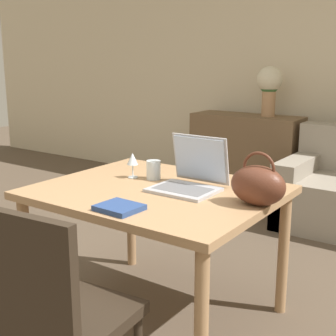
{
  "coord_description": "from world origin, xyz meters",
  "views": [
    {
      "loc": [
        1.33,
        -1.3,
        1.4
      ],
      "look_at": [
        0.01,
        0.59,
        0.85
      ],
      "focal_mm": 50.0,
      "sensor_mm": 36.0,
      "label": 1
    }
  ],
  "objects_px": {
    "laptop": "(191,175)",
    "wine_glass": "(133,160)",
    "handbag": "(258,185)",
    "drinking_glass": "(154,170)",
    "chair": "(56,309)",
    "flower_vase": "(269,85)"
  },
  "relations": [
    {
      "from": "laptop",
      "to": "wine_glass",
      "type": "height_order",
      "value": "laptop"
    },
    {
      "from": "handbag",
      "to": "drinking_glass",
      "type": "bearing_deg",
      "value": 171.45
    },
    {
      "from": "chair",
      "to": "laptop",
      "type": "bearing_deg",
      "value": 86.07
    },
    {
      "from": "wine_glass",
      "to": "flower_vase",
      "type": "relative_size",
      "value": 0.3
    },
    {
      "from": "laptop",
      "to": "drinking_glass",
      "type": "height_order",
      "value": "laptop"
    },
    {
      "from": "wine_glass",
      "to": "chair",
      "type": "bearing_deg",
      "value": -66.62
    },
    {
      "from": "chair",
      "to": "laptop",
      "type": "relative_size",
      "value": 2.74
    },
    {
      "from": "laptop",
      "to": "wine_glass",
      "type": "relative_size",
      "value": 2.27
    },
    {
      "from": "chair",
      "to": "drinking_glass",
      "type": "xyz_separation_m",
      "value": [
        -0.3,
        1.0,
        0.29
      ]
    },
    {
      "from": "drinking_glass",
      "to": "handbag",
      "type": "distance_m",
      "value": 0.68
    },
    {
      "from": "chair",
      "to": "wine_glass",
      "type": "relative_size",
      "value": 6.23
    },
    {
      "from": "laptop",
      "to": "drinking_glass",
      "type": "xyz_separation_m",
      "value": [
        -0.27,
        0.04,
        -0.02
      ]
    },
    {
      "from": "drinking_glass",
      "to": "flower_vase",
      "type": "xyz_separation_m",
      "value": [
        -0.3,
        2.28,
        0.36
      ]
    },
    {
      "from": "drinking_glass",
      "to": "wine_glass",
      "type": "height_order",
      "value": "wine_glass"
    },
    {
      "from": "drinking_glass",
      "to": "flower_vase",
      "type": "distance_m",
      "value": 2.33
    },
    {
      "from": "chair",
      "to": "drinking_glass",
      "type": "relative_size",
      "value": 8.48
    },
    {
      "from": "chair",
      "to": "flower_vase",
      "type": "distance_m",
      "value": 3.4
    },
    {
      "from": "laptop",
      "to": "handbag",
      "type": "relative_size",
      "value": 1.25
    },
    {
      "from": "drinking_glass",
      "to": "flower_vase",
      "type": "height_order",
      "value": "flower_vase"
    },
    {
      "from": "wine_glass",
      "to": "flower_vase",
      "type": "height_order",
      "value": "flower_vase"
    },
    {
      "from": "flower_vase",
      "to": "handbag",
      "type": "bearing_deg",
      "value": -67.65
    },
    {
      "from": "chair",
      "to": "wine_glass",
      "type": "distance_m",
      "value": 1.1
    }
  ]
}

